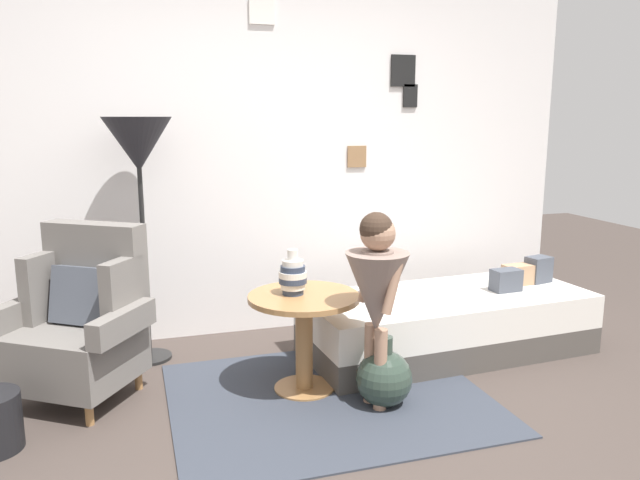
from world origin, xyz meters
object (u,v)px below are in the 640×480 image
object	(u,v)px
floor_lamp	(138,152)
armchair	(81,321)
daybed	(447,323)
vase_striped	(293,276)
person_child	(377,286)
book_on_daybed	(369,295)
side_table	(304,321)
demijohn_near	(384,378)

from	to	relation	value
floor_lamp	armchair	bearing A→B (deg)	-128.94
daybed	floor_lamp	size ratio (longest dim) A/B	1.25
daybed	armchair	bearing A→B (deg)	179.88
vase_striped	person_child	size ratio (longest dim) A/B	0.24
person_child	book_on_daybed	size ratio (longest dim) A/B	4.90
daybed	side_table	xyz separation A→B (m)	(-1.08, -0.30, 0.22)
side_table	vase_striped	world-z (taller)	vase_striped
armchair	book_on_daybed	world-z (taller)	armchair
daybed	side_table	distance (m)	1.14
person_child	vase_striped	bearing A→B (deg)	136.39
daybed	demijohn_near	world-z (taller)	daybed
armchair	book_on_daybed	bearing A→B (deg)	2.85
person_child	side_table	bearing A→B (deg)	134.46
armchair	person_child	xyz separation A→B (m)	(1.51, -0.62, 0.25)
vase_striped	demijohn_near	size ratio (longest dim) A/B	0.65
vase_striped	floor_lamp	bearing A→B (deg)	137.40
daybed	book_on_daybed	world-z (taller)	book_on_daybed
daybed	person_child	size ratio (longest dim) A/B	1.80
vase_striped	book_on_daybed	size ratio (longest dim) A/B	1.17
person_child	demijohn_near	distance (m)	0.53
demijohn_near	floor_lamp	bearing A→B (deg)	138.44
person_child	floor_lamp	bearing A→B (deg)	137.07
daybed	side_table	world-z (taller)	side_table
person_child	demijohn_near	world-z (taller)	person_child
daybed	floor_lamp	bearing A→B (deg)	166.68
side_table	floor_lamp	world-z (taller)	floor_lamp
side_table	demijohn_near	size ratio (longest dim) A/B	1.61
vase_striped	person_child	world-z (taller)	person_child
book_on_daybed	demijohn_near	distance (m)	0.77
floor_lamp	person_child	world-z (taller)	floor_lamp
daybed	vase_striped	bearing A→B (deg)	-166.72
floor_lamp	book_on_daybed	bearing A→B (deg)	-14.61
daybed	person_child	xyz separation A→B (m)	(-0.77, -0.62, 0.48)
armchair	side_table	size ratio (longest dim) A/B	1.53
vase_striped	armchair	bearing A→B (deg)	166.67
armchair	vase_striped	xyz separation A→B (m)	(1.15, -0.27, 0.24)
vase_striped	book_on_daybed	world-z (taller)	vase_striped
person_child	book_on_daybed	world-z (taller)	person_child
book_on_daybed	demijohn_near	bearing A→B (deg)	-104.76
person_child	demijohn_near	bearing A→B (deg)	2.46
vase_striped	side_table	bearing A→B (deg)	-30.10
armchair	floor_lamp	world-z (taller)	floor_lamp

